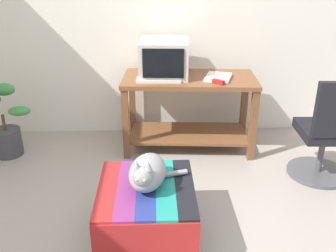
% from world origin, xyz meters
% --- Properties ---
extents(back_wall, '(8.00, 0.10, 2.60)m').
position_xyz_m(back_wall, '(0.00, 2.05, 1.30)').
color(back_wall, silver).
rests_on(back_wall, ground_plane).
extents(desk, '(1.27, 0.68, 0.71)m').
position_xyz_m(desk, '(0.29, 1.60, 0.48)').
color(desk, brown).
rests_on(desk, ground_plane).
extents(tv_monitor, '(0.47, 0.50, 0.33)m').
position_xyz_m(tv_monitor, '(0.06, 1.67, 0.87)').
color(tv_monitor, '#BCB7A8').
rests_on(tv_monitor, desk).
extents(keyboard, '(0.41, 0.16, 0.02)m').
position_xyz_m(keyboard, '(0.00, 1.48, 0.72)').
color(keyboard, beige).
rests_on(keyboard, desk).
extents(book, '(0.29, 0.33, 0.03)m').
position_xyz_m(book, '(0.54, 1.54, 0.73)').
color(book, white).
rests_on(book, desk).
extents(ottoman_with_blanket, '(0.62, 0.70, 0.38)m').
position_xyz_m(ottoman_with_blanket, '(-0.10, 0.28, 0.19)').
color(ottoman_with_blanket, '#4C4238').
rests_on(ottoman_with_blanket, ground_plane).
extents(cat, '(0.41, 0.41, 0.25)m').
position_xyz_m(cat, '(-0.09, 0.29, 0.48)').
color(cat, gray).
rests_on(cat, ottoman_with_blanket).
extents(potted_plant, '(0.47, 0.38, 0.66)m').
position_xyz_m(potted_plant, '(-1.43, 1.49, 0.26)').
color(potted_plant, '#3D3D42').
rests_on(potted_plant, ground_plane).
extents(office_chair, '(0.52, 0.52, 0.89)m').
position_xyz_m(office_chair, '(1.37, 0.96, 0.39)').
color(office_chair, '#4C4C51').
rests_on(office_chair, ground_plane).
extents(stapler, '(0.11, 0.10, 0.04)m').
position_xyz_m(stapler, '(0.52, 1.38, 0.73)').
color(stapler, '#A31E1E').
rests_on(stapler, desk).
extents(pen, '(0.13, 0.08, 0.01)m').
position_xyz_m(pen, '(0.57, 1.56, 0.72)').
color(pen, '#B7B7BC').
rests_on(pen, desk).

